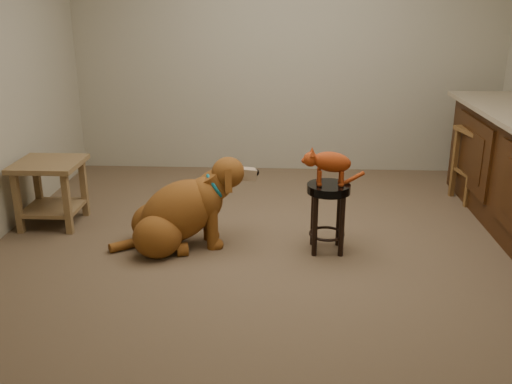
# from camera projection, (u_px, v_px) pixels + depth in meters

# --- Properties ---
(floor) EXTENTS (4.50, 4.00, 0.01)m
(floor) POSITION_uv_depth(u_px,v_px,m) (285.00, 242.00, 4.45)
(floor) COLOR brown
(floor) RESTS_ON ground
(room_shell) EXTENTS (4.54, 4.04, 2.62)m
(room_shell) POSITION_uv_depth(u_px,v_px,m) (289.00, 18.00, 3.90)
(room_shell) COLOR #A09981
(room_shell) RESTS_ON ground
(padded_stool) EXTENTS (0.32, 0.32, 0.52)m
(padded_stool) POSITION_uv_depth(u_px,v_px,m) (328.00, 204.00, 4.19)
(padded_stool) COLOR black
(padded_stool) RESTS_ON ground
(wood_stool) EXTENTS (0.44, 0.44, 0.69)m
(wood_stool) POSITION_uv_depth(u_px,v_px,m) (478.00, 164.00, 5.23)
(wood_stool) COLOR brown
(wood_stool) RESTS_ON ground
(side_table) EXTENTS (0.53, 0.53, 0.54)m
(side_table) POSITION_uv_depth(u_px,v_px,m) (51.00, 183.00, 4.69)
(side_table) COLOR brown
(side_table) RESTS_ON ground
(golden_retriever) EXTENTS (1.12, 0.66, 0.73)m
(golden_retriever) POSITION_uv_depth(u_px,v_px,m) (180.00, 213.00, 4.28)
(golden_retriever) COLOR brown
(golden_retriever) RESTS_ON ground
(tabby_kitten) EXTENTS (0.48, 0.18, 0.30)m
(tabby_kitten) POSITION_uv_depth(u_px,v_px,m) (328.00, 163.00, 4.09)
(tabby_kitten) COLOR #90300E
(tabby_kitten) RESTS_ON padded_stool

